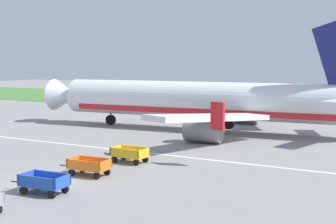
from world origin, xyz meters
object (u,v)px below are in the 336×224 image
(airplane, at_px, (209,101))
(baggage_cart_third_in_row, at_px, (44,183))
(baggage_cart_fourth_in_row, at_px, (89,166))
(baggage_cart_far_end, at_px, (130,154))

(airplane, relative_size, baggage_cart_third_in_row, 10.48)
(airplane, distance_m, baggage_cart_third_in_row, 25.09)
(baggage_cart_third_in_row, xyz_separation_m, baggage_cart_fourth_in_row, (-0.36, 4.33, 0.00))
(airplane, height_order, baggage_cart_far_end, airplane)
(baggage_cart_far_end, bearing_deg, baggage_cart_third_in_row, -88.48)
(baggage_cart_fourth_in_row, xyz_separation_m, baggage_cart_far_end, (0.13, 4.38, 0.00))
(baggage_cart_third_in_row, height_order, baggage_cart_fourth_in_row, same)
(baggage_cart_third_in_row, distance_m, baggage_cart_fourth_in_row, 4.35)
(airplane, xyz_separation_m, baggage_cart_third_in_row, (1.32, -24.93, -2.45))
(airplane, relative_size, baggage_cart_fourth_in_row, 10.52)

